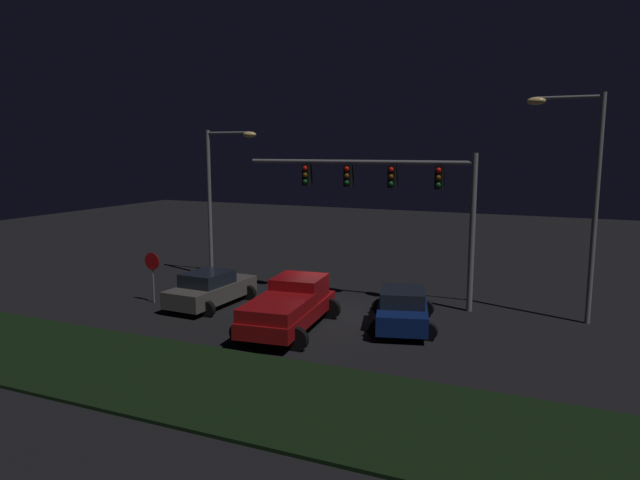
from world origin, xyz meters
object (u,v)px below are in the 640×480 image
traffic_signal_gantry (393,188)px  street_lamp_right (582,182)px  car_sedan_far (403,308)px  street_lamp_left (219,184)px  pickup_truck (290,303)px  car_sedan (211,289)px  stop_sign (152,268)px

traffic_signal_gantry → street_lamp_right: bearing=0.9°
car_sedan_far → street_lamp_left: size_ratio=0.62×
car_sedan_far → street_lamp_left: street_lamp_left is taller
pickup_truck → traffic_signal_gantry: traffic_signal_gantry is taller
car_sedan_far → traffic_signal_gantry: 5.54m
car_sedan_far → traffic_signal_gantry: (-1.42, 3.21, 4.29)m
car_sedan → street_lamp_right: 15.46m
pickup_truck → car_sedan: size_ratio=1.25×
street_lamp_right → car_sedan: bearing=-165.4°
car_sedan → street_lamp_left: bearing=31.1°
traffic_signal_gantry → stop_sign: 10.94m
car_sedan → car_sedan_far: size_ratio=0.95×
pickup_truck → stop_sign: (-7.16, 0.95, 0.56)m
street_lamp_left → traffic_signal_gantry: bearing=-7.9°
car_sedan → street_lamp_left: (-2.67, 4.92, 4.12)m
street_lamp_right → street_lamp_left: bearing=175.9°
car_sedan → stop_sign: size_ratio=2.01×
car_sedan_far → traffic_signal_gantry: bearing=8.7°
car_sedan → stop_sign: stop_sign is taller
pickup_truck → car_sedan_far: size_ratio=1.18×
street_lamp_right → stop_sign: bearing=-165.5°
car_sedan → pickup_truck: bearing=-106.4°
car_sedan → street_lamp_right: (14.25, 3.70, 4.71)m
pickup_truck → car_sedan: 4.89m
car_sedan → street_lamp_right: size_ratio=0.51×
traffic_signal_gantry → pickup_truck: bearing=-114.2°
car_sedan → street_lamp_left: size_ratio=0.59×
car_sedan → street_lamp_left: 6.95m
car_sedan → street_lamp_right: street_lamp_right is taller
car_sedan → stop_sign: 2.74m
pickup_truck → traffic_signal_gantry: size_ratio=0.54×
street_lamp_left → street_lamp_right: street_lamp_right is taller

